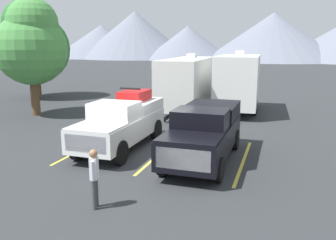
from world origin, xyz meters
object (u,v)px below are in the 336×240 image
(pickup_truck_b, at_px, (205,131))
(camper_trailer_b, at_px, (238,80))
(person_a, at_px, (94,175))
(camper_trailer_a, at_px, (188,81))
(pickup_truck_a, at_px, (123,121))

(pickup_truck_b, bearing_deg, camper_trailer_b, 90.23)
(camper_trailer_b, distance_m, person_a, 15.52)
(camper_trailer_a, xyz_separation_m, camper_trailer_b, (3.24, 0.58, 0.10))
(pickup_truck_a, height_order, pickup_truck_b, pickup_truck_a)
(camper_trailer_a, distance_m, person_a, 14.88)
(camper_trailer_a, bearing_deg, camper_trailer_b, 10.16)
(pickup_truck_b, height_order, camper_trailer_a, camper_trailer_a)
(pickup_truck_b, distance_m, camper_trailer_b, 10.33)
(camper_trailer_a, height_order, person_a, camper_trailer_a)
(pickup_truck_b, bearing_deg, camper_trailer_a, 108.69)
(camper_trailer_b, bearing_deg, camper_trailer_a, -169.84)
(pickup_truck_a, distance_m, camper_trailer_b, 10.44)
(pickup_truck_a, relative_size, camper_trailer_a, 0.62)
(pickup_truck_b, height_order, person_a, pickup_truck_b)
(pickup_truck_b, xyz_separation_m, person_a, (-1.93, -5.08, -0.16))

